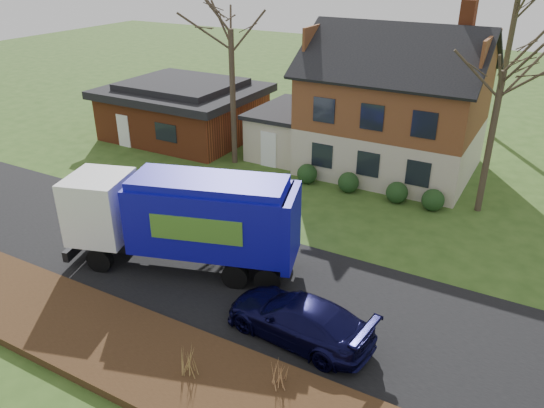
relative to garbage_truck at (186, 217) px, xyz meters
The scene contains 12 objects.
ground 2.78m from the garbage_truck, ahead, with size 120.00×120.00×0.00m, color #2E4C19.
road 2.77m from the garbage_truck, ahead, with size 80.00×7.00×0.02m, color black.
mulch_verge 5.69m from the garbage_truck, 72.41° to the right, with size 80.00×3.50×0.30m, color black.
main_house 14.61m from the garbage_truck, 77.71° to the left, with size 12.95×8.95×9.26m.
ranch_house 16.86m from the garbage_truck, 128.11° to the left, with size 9.80×8.20×3.70m.
garbage_truck is the anchor object (origin of this frame).
silver_sedan 4.26m from the garbage_truck, 111.32° to the left, with size 1.82×5.21×1.72m, color #96989D.
navy_wagon 6.16m from the garbage_truck, 16.59° to the right, with size 2.06×5.07×1.47m, color black.
tree_front_west 13.29m from the garbage_truck, 113.89° to the left, with size 3.58×3.58×10.64m.
tree_front_east 15.36m from the garbage_truck, 50.09° to the left, with size 3.48×3.48×9.66m.
grass_clump_mid 6.53m from the garbage_truck, 52.54° to the right, with size 0.34×0.28×0.94m.
grass_clump_east 7.77m from the garbage_truck, 33.05° to the right, with size 0.35×0.29×0.87m.
Camera 1 is at (10.12, -14.46, 11.55)m, focal length 35.00 mm.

